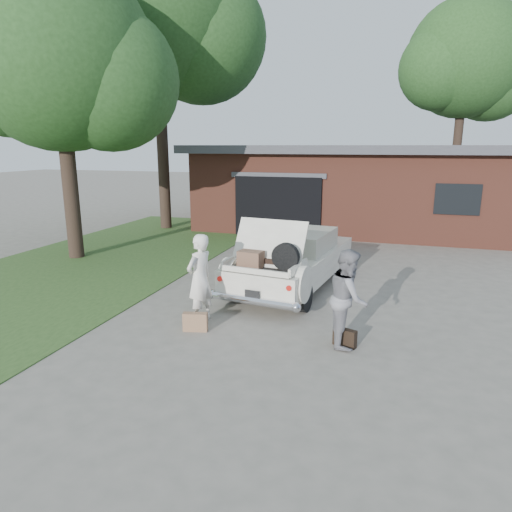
% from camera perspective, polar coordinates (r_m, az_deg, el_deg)
% --- Properties ---
extents(ground, '(90.00, 90.00, 0.00)m').
position_cam_1_polar(ground, '(9.08, -1.15, -7.62)').
color(ground, gray).
rests_on(ground, ground).
extents(grass_strip, '(6.00, 16.00, 0.02)m').
position_cam_1_polar(grass_strip, '(14.13, -18.69, -0.51)').
color(grass_strip, '#2D4C1E').
rests_on(grass_strip, ground).
extents(house, '(12.80, 7.80, 3.30)m').
position_cam_1_polar(house, '(19.63, 12.49, 8.61)').
color(house, brown).
rests_on(house, ground).
extents(tree_left, '(6.06, 5.27, 8.37)m').
position_cam_1_polar(tree_left, '(14.56, -23.22, 21.30)').
color(tree_left, '#38281E').
rests_on(tree_left, ground).
extents(tree_back, '(7.57, 6.58, 11.49)m').
position_cam_1_polar(tree_back, '(19.30, -12.05, 27.07)').
color(tree_back, '#38281E').
rests_on(tree_back, ground).
extents(tree_right, '(6.57, 5.71, 10.30)m').
position_cam_1_polar(tree_right, '(26.36, 24.88, 20.84)').
color(tree_right, '#38281E').
rests_on(tree_right, ground).
extents(sedan, '(2.35, 4.81, 1.80)m').
position_cam_1_polar(sedan, '(10.81, 4.64, -0.39)').
color(sedan, white).
rests_on(sedan, ground).
extents(woman_left, '(0.58, 0.72, 1.71)m').
position_cam_1_polar(woman_left, '(8.68, -7.06, -2.80)').
color(woman_left, white).
rests_on(woman_left, ground).
extents(woman_right, '(0.74, 0.89, 1.65)m').
position_cam_1_polar(woman_right, '(7.78, 11.46, -5.14)').
color(woman_right, gray).
rests_on(woman_right, ground).
extents(suitcase_left, '(0.47, 0.24, 0.34)m').
position_cam_1_polar(suitcase_left, '(8.45, -7.60, -8.17)').
color(suitcase_left, '#9C704F').
rests_on(suitcase_left, ground).
extents(suitcase_right, '(0.42, 0.26, 0.31)m').
position_cam_1_polar(suitcase_right, '(7.92, 11.04, -9.98)').
color(suitcase_right, black).
rests_on(suitcase_right, ground).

